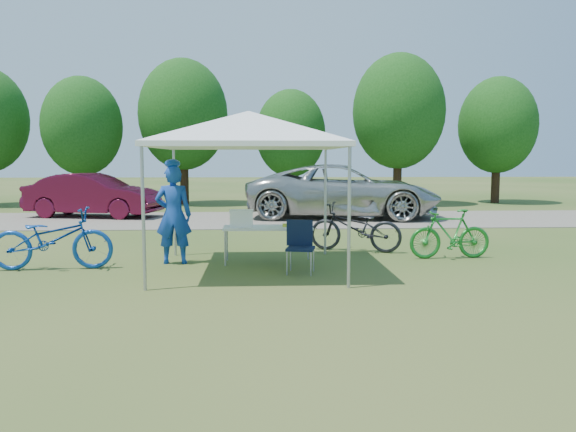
% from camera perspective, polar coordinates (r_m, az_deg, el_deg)
% --- Properties ---
extents(ground, '(100.00, 100.00, 0.00)m').
position_cam_1_polar(ground, '(9.85, -3.93, -5.42)').
color(ground, '#2D5119').
rests_on(ground, ground).
extents(gravel_strip, '(24.00, 5.00, 0.02)m').
position_cam_1_polar(gravel_strip, '(17.76, -3.48, -0.36)').
color(gravel_strip, gray).
rests_on(gravel_strip, ground).
extents(canopy, '(4.53, 4.53, 3.00)m').
position_cam_1_polar(canopy, '(9.69, -4.04, 10.15)').
color(canopy, '#A5A5AA').
rests_on(canopy, ground).
extents(treeline, '(24.89, 4.28, 6.30)m').
position_cam_1_polar(treeline, '(23.77, -4.11, 9.70)').
color(treeline, '#382314').
rests_on(treeline, ground).
extents(folding_table, '(1.64, 0.68, 0.67)m').
position_cam_1_polar(folding_table, '(10.36, -2.05, -1.32)').
color(folding_table, white).
rests_on(folding_table, ground).
extents(folding_chair, '(0.53, 0.55, 0.88)m').
position_cam_1_polar(folding_chair, '(9.51, 1.24, -2.63)').
color(folding_chair, black).
rests_on(folding_chair, ground).
extents(cooler, '(0.43, 0.29, 0.31)m').
position_cam_1_polar(cooler, '(10.34, -4.75, -0.23)').
color(cooler, white).
rests_on(cooler, folding_table).
extents(ice_cream_cup, '(0.08, 0.08, 0.06)m').
position_cam_1_polar(ice_cream_cup, '(10.31, -0.34, -0.94)').
color(ice_cream_cup, yellow).
rests_on(ice_cream_cup, folding_table).
extents(cyclist, '(0.67, 0.46, 1.80)m').
position_cam_1_polar(cyclist, '(10.46, -11.56, 0.11)').
color(cyclist, '#143FA9').
rests_on(cyclist, ground).
extents(bike_blue, '(2.10, 0.86, 1.08)m').
position_cam_1_polar(bike_blue, '(10.56, -22.83, -2.15)').
color(bike_blue, '#11419B').
rests_on(bike_blue, ground).
extents(bike_green, '(1.61, 0.52, 0.95)m').
position_cam_1_polar(bike_green, '(11.26, 16.12, -1.76)').
color(bike_green, '#1A7825').
rests_on(bike_green, ground).
extents(bike_dark, '(2.04, 1.30, 1.01)m').
position_cam_1_polar(bike_dark, '(11.72, 6.84, -1.15)').
color(bike_dark, black).
rests_on(bike_dark, ground).
extents(minivan, '(6.56, 3.72, 1.73)m').
position_cam_1_polar(minivan, '(18.31, 5.60, 2.55)').
color(minivan, '#B5B5B0').
rests_on(minivan, gravel_strip).
extents(sedan, '(4.56, 2.40, 1.43)m').
position_cam_1_polar(sedan, '(19.48, -19.18, 2.01)').
color(sedan, '#520D24').
rests_on(sedan, gravel_strip).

